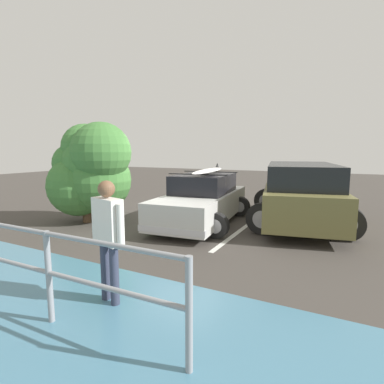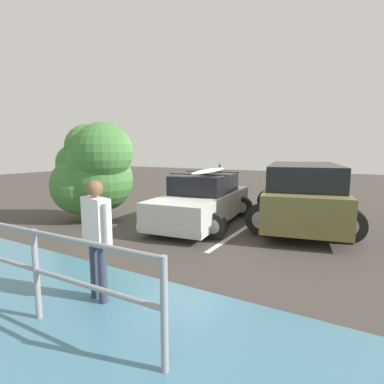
{
  "view_description": "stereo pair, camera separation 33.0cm",
  "coord_description": "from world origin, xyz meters",
  "px_view_note": "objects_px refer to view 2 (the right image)",
  "views": [
    {
      "loc": [
        -4.18,
        7.58,
        2.02
      ],
      "look_at": [
        -0.68,
        0.77,
        0.95
      ],
      "focal_mm": 28.0,
      "sensor_mm": 36.0,
      "label": 1
    },
    {
      "loc": [
        -4.47,
        7.43,
        2.02
      ],
      "look_at": [
        -0.68,
        0.77,
        0.95
      ],
      "focal_mm": 28.0,
      "sensor_mm": 36.0,
      "label": 2
    }
  ],
  "objects_px": {
    "person_bystander": "(97,229)",
    "bush_near_left": "(93,170)",
    "sedan_car": "(203,200)",
    "suv_car": "(302,193)"
  },
  "relations": [
    {
      "from": "person_bystander",
      "to": "suv_car",
      "type": "bearing_deg",
      "value": -105.87
    },
    {
      "from": "sedan_car",
      "to": "bush_near_left",
      "type": "relative_size",
      "value": 1.54
    },
    {
      "from": "person_bystander",
      "to": "bush_near_left",
      "type": "relative_size",
      "value": 0.59
    },
    {
      "from": "sedan_car",
      "to": "person_bystander",
      "type": "distance_m",
      "value": 4.66
    },
    {
      "from": "suv_car",
      "to": "bush_near_left",
      "type": "xyz_separation_m",
      "value": [
        5.26,
        2.46,
        0.61
      ]
    },
    {
      "from": "sedan_car",
      "to": "bush_near_left",
      "type": "distance_m",
      "value": 3.24
    },
    {
      "from": "sedan_car",
      "to": "person_bystander",
      "type": "bearing_deg",
      "value": 99.85
    },
    {
      "from": "suv_car",
      "to": "person_bystander",
      "type": "bearing_deg",
      "value": 74.13
    },
    {
      "from": "suv_car",
      "to": "bush_near_left",
      "type": "relative_size",
      "value": 1.78
    },
    {
      "from": "suv_car",
      "to": "bush_near_left",
      "type": "distance_m",
      "value": 5.84
    }
  ]
}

